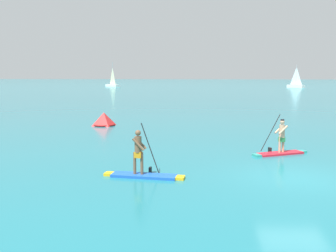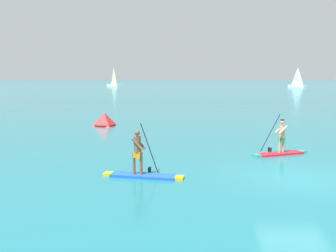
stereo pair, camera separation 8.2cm
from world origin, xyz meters
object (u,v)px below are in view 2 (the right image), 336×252
object	(u,v)px
paddleboarder_near_left	(142,167)
race_marker_buoy	(104,120)
paddleboarder_mid_center	(280,146)
sailboat_left_horizon	(114,84)
sailboat_right_horizon	(297,85)

from	to	relation	value
paddleboarder_near_left	race_marker_buoy	xyz separation A→B (m)	(-4.89, 13.62, 0.02)
paddleboarder_mid_center	race_marker_buoy	size ratio (longest dim) A/B	1.47
paddleboarder_near_left	sailboat_left_horizon	distance (m)	95.05
paddleboarder_mid_center	sailboat_left_horizon	world-z (taller)	sailboat_left_horizon
paddleboarder_near_left	race_marker_buoy	bearing A→B (deg)	116.52
sailboat_right_horizon	race_marker_buoy	bearing A→B (deg)	119.03
paddleboarder_mid_center	race_marker_buoy	distance (m)	14.15
paddleboarder_near_left	sailboat_left_horizon	bearing A→B (deg)	110.32
paddleboarder_near_left	race_marker_buoy	world-z (taller)	paddleboarder_near_left
paddleboarder_near_left	sailboat_right_horizon	world-z (taller)	sailboat_right_horizon
sailboat_left_horizon	sailboat_right_horizon	bearing A→B (deg)	-139.59
paddleboarder_near_left	sailboat_left_horizon	size ratio (longest dim) A/B	0.45
race_marker_buoy	sailboat_right_horizon	distance (m)	81.28
sailboat_right_horizon	sailboat_left_horizon	bearing A→B (deg)	47.48
paddleboarder_mid_center	sailboat_left_horizon	bearing A→B (deg)	-96.95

